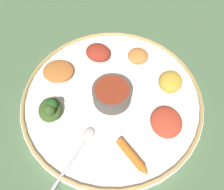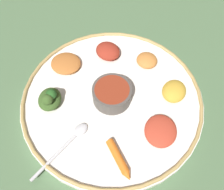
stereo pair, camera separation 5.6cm
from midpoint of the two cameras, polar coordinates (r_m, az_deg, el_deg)
The scene contains 12 objects.
ground_plane at distance 0.58m, azimuth -2.72°, elevation -1.89°, with size 2.40×2.40×0.00m, color #4C6B47.
platter at distance 0.58m, azimuth -2.75°, elevation -1.46°, with size 0.41×0.41×0.02m, color white.
platter_rim at distance 0.57m, azimuth -2.80°, elevation -0.86°, with size 0.41×0.41×0.01m, color tan.
center_bowl at distance 0.55m, azimuth -2.88°, elevation 0.09°, with size 0.09×0.09×0.04m.
spoon at distance 0.52m, azimuth -10.69°, elevation -12.04°, with size 0.15×0.02×0.01m.
greens_pile at distance 0.56m, azimuth -16.61°, elevation -3.31°, with size 0.08×0.07×0.05m.
carrot_near_spoon at distance 0.51m, azimuth 1.49°, elevation -14.06°, with size 0.05×0.09×0.02m.
mound_berbere_red at distance 0.54m, azimuth 9.27°, elevation -6.38°, with size 0.08×0.07×0.02m, color #B73D28.
mound_beet at distance 0.63m, azimuth -5.71°, elevation 9.40°, with size 0.06×0.05×0.03m, color maroon.
mound_lentil_yellow at distance 0.59m, azimuth 10.53°, elevation 2.82°, with size 0.06×0.05×0.03m, color gold.
mound_squash at distance 0.63m, azimuth 3.50°, elevation 8.64°, with size 0.05×0.05×0.02m, color #C67A38.
mound_chickpea at distance 0.62m, azimuth -14.53°, elevation 5.20°, with size 0.07×0.07×0.02m, color #B2662D.
Camera 1 is at (-0.26, -0.14, 0.51)m, focal length 40.33 mm.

